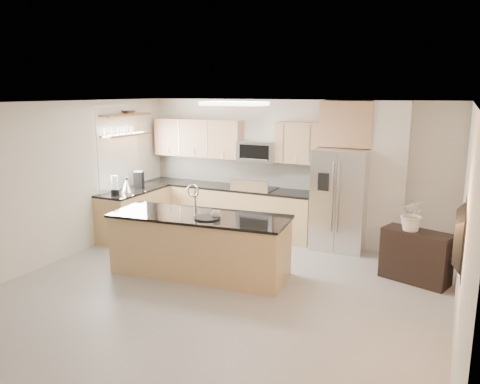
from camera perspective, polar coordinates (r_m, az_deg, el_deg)
The scene contains 26 objects.
floor at distance 6.49m, azimuth -3.78°, elevation -12.89°, with size 6.50×6.50×0.00m, color #9D9B96.
ceiling at distance 5.88m, azimuth -4.14°, elevation 10.71°, with size 6.00×6.50×0.02m, color white.
wall_back at distance 8.98m, azimuth 6.25°, elevation 2.81°, with size 6.00×0.02×2.60m, color beige.
wall_left at distance 7.94m, azimuth -23.20°, elevation 0.67°, with size 0.02×6.50×2.60m, color beige.
wall_right at distance 5.32m, azimuth 25.61°, elevation -4.82°, with size 0.02×6.50×2.60m, color beige.
back_counter at distance 9.33m, azimuth -1.65°, elevation -1.96°, with size 3.55×0.66×1.44m.
left_counter at distance 9.21m, azimuth -12.82°, elevation -2.52°, with size 0.66×1.50×0.92m.
range at distance 9.06m, azimuth 1.85°, elevation -2.38°, with size 0.76×0.64×1.14m.
upper_cabinets at distance 9.26m, azimuth -1.69°, elevation 6.45°, with size 3.50×0.33×0.75m.
microwave at distance 8.95m, azimuth 2.22°, elevation 4.99°, with size 0.76×0.40×0.40m.
refrigerator at distance 8.41m, azimuth 12.16°, elevation -0.86°, with size 0.92×0.78×1.78m.
partition_column at distance 8.42m, azimuth 17.68°, elevation 1.69°, with size 0.60×0.30×2.60m, color silver.
window at distance 9.18m, azimuth -14.66°, elevation 4.91°, with size 0.04×1.15×1.65m.
shelf_lower at distance 9.14m, azimuth -13.74°, elevation 6.82°, with size 0.30×1.20×0.04m, color olive.
shelf_upper at distance 9.12m, azimuth -13.86°, elevation 9.13°, with size 0.30×1.20×0.04m, color olive.
ceiling_fixture at distance 7.49m, azimuth -0.72°, elevation 10.74°, with size 1.00×0.50×0.06m, color white.
island at distance 7.18m, azimuth -4.89°, elevation -6.37°, with size 2.78×1.24×1.36m.
credenza at distance 7.37m, azimuth 20.64°, elevation -7.34°, with size 0.96×0.40×0.77m, color black.
cup at distance 6.86m, azimuth -2.92°, elevation -2.73°, with size 0.13×0.13×0.10m, color white.
platter at distance 6.84m, azimuth -4.03°, elevation -3.15°, with size 0.39×0.39×0.02m, color black.
blender at distance 8.70m, azimuth -15.01°, elevation 0.65°, with size 0.15×0.15×0.35m.
kettle at distance 8.88m, azimuth -13.64°, elevation 0.75°, with size 0.22×0.22×0.28m.
coffee_maker at distance 9.26m, azimuth -12.25°, elevation 1.45°, with size 0.23×0.25×0.31m.
bowl at distance 9.21m, azimuth -13.43°, elevation 9.54°, with size 0.33×0.33×0.08m, color silver.
flower_vase at distance 7.15m, azimuth 20.45°, elevation -1.51°, with size 0.69×0.60×0.77m, color beige.
television at distance 5.12m, azimuth 24.65°, elevation -4.81°, with size 1.08×0.14×0.62m, color black.
Camera 1 is at (2.89, -5.12, 2.74)m, focal length 35.00 mm.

